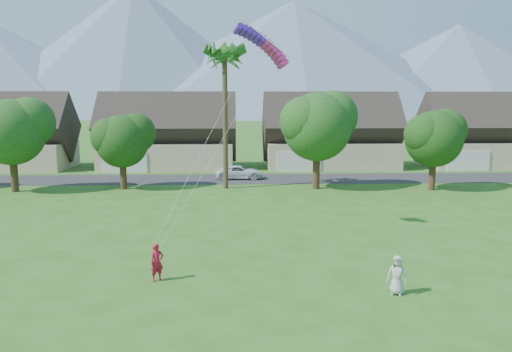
{
  "coord_description": "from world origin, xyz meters",
  "views": [
    {
      "loc": [
        -0.95,
        -15.33,
        7.51
      ],
      "look_at": [
        0.0,
        10.0,
        3.8
      ],
      "focal_mm": 35.0,
      "sensor_mm": 36.0,
      "label": 1
    }
  ],
  "objects_px": {
    "parafoil_kite": "(263,43)",
    "kite_flyer": "(157,262)",
    "watcher": "(397,275)",
    "parked_car": "(240,172)"
  },
  "relations": [
    {
      "from": "parafoil_kite",
      "to": "kite_flyer",
      "type": "bearing_deg",
      "value": -131.68
    },
    {
      "from": "kite_flyer",
      "to": "parafoil_kite",
      "type": "height_order",
      "value": "parafoil_kite"
    },
    {
      "from": "parked_car",
      "to": "parafoil_kite",
      "type": "xyz_separation_m",
      "value": [
        1.24,
        -21.47,
        10.11
      ]
    },
    {
      "from": "kite_flyer",
      "to": "parked_car",
      "type": "relative_size",
      "value": 0.34
    },
    {
      "from": "kite_flyer",
      "to": "watcher",
      "type": "bearing_deg",
      "value": -46.12
    },
    {
      "from": "watcher",
      "to": "parafoil_kite",
      "type": "height_order",
      "value": "parafoil_kite"
    },
    {
      "from": "watcher",
      "to": "parked_car",
      "type": "xyz_separation_m",
      "value": [
        -6.07,
        30.66,
        -0.13
      ]
    },
    {
      "from": "watcher",
      "to": "parafoil_kite",
      "type": "bearing_deg",
      "value": 140.79
    },
    {
      "from": "watcher",
      "to": "parafoil_kite",
      "type": "relative_size",
      "value": 0.46
    },
    {
      "from": "parked_car",
      "to": "parafoil_kite",
      "type": "height_order",
      "value": "parafoil_kite"
    }
  ]
}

